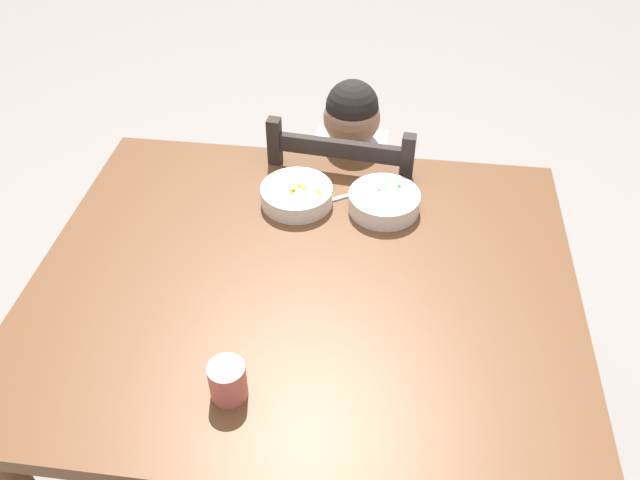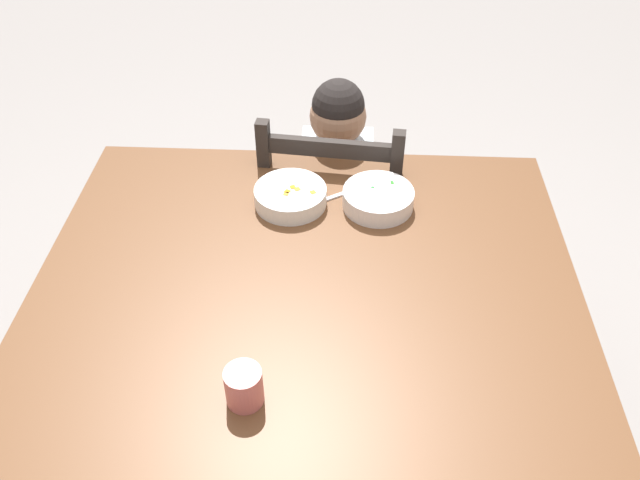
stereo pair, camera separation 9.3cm
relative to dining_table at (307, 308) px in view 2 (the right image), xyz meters
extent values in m
plane|color=gray|center=(0.00, 0.00, -0.67)|extent=(8.00, 8.00, 0.00)
cube|color=brown|center=(0.00, 0.00, 0.08)|extent=(1.28, 1.07, 0.04)
cylinder|color=brown|center=(-0.57, 0.46, -0.31)|extent=(0.07, 0.07, 0.73)
cylinder|color=brown|center=(0.57, 0.46, -0.31)|extent=(0.07, 0.07, 0.73)
cube|color=black|center=(0.06, 0.64, -0.23)|extent=(0.46, 0.46, 0.02)
cube|color=black|center=(0.26, 0.81, -0.45)|extent=(0.04, 0.04, 0.44)
cube|color=black|center=(-0.11, 0.85, -0.45)|extent=(0.04, 0.04, 0.44)
cube|color=black|center=(0.23, 0.43, -0.45)|extent=(0.04, 0.04, 0.44)
cube|color=black|center=(-0.15, 0.47, -0.45)|extent=(0.04, 0.04, 0.44)
cube|color=black|center=(0.23, 0.43, 0.01)|extent=(0.04, 0.04, 0.46)
cube|color=black|center=(-0.15, 0.47, 0.01)|extent=(0.04, 0.04, 0.46)
cube|color=black|center=(0.04, 0.45, 0.17)|extent=(0.36, 0.06, 0.05)
cube|color=black|center=(0.04, 0.45, 0.04)|extent=(0.36, 0.06, 0.05)
cube|color=silver|center=(0.06, 0.61, -0.06)|extent=(0.22, 0.14, 0.32)
sphere|color=#AA7D5F|center=(0.06, 0.61, 0.18)|extent=(0.17, 0.17, 0.17)
sphere|color=black|center=(0.06, 0.61, 0.22)|extent=(0.16, 0.16, 0.16)
cylinder|color=#3F4C72|center=(0.00, 0.49, -0.44)|extent=(0.07, 0.07, 0.46)
cylinder|color=#3F4C72|center=(0.11, 0.49, -0.44)|extent=(0.07, 0.07, 0.46)
cylinder|color=silver|center=(-0.07, 0.51, 0.02)|extent=(0.06, 0.24, 0.13)
cylinder|color=silver|center=(0.19, 0.51, 0.02)|extent=(0.06, 0.24, 0.13)
cylinder|color=white|center=(0.17, 0.29, 0.13)|extent=(0.19, 0.19, 0.05)
cylinder|color=white|center=(0.17, 0.29, 0.10)|extent=(0.09, 0.09, 0.01)
cylinder|color=#3C8F35|center=(0.17, 0.29, 0.13)|extent=(0.16, 0.16, 0.03)
sphere|color=green|center=(0.16, 0.30, 0.15)|extent=(0.01, 0.01, 0.01)
sphere|color=green|center=(0.21, 0.32, 0.15)|extent=(0.01, 0.01, 0.01)
sphere|color=#318335|center=(0.21, 0.33, 0.15)|extent=(0.01, 0.01, 0.01)
cylinder|color=white|center=(-0.06, 0.29, 0.12)|extent=(0.19, 0.19, 0.05)
cylinder|color=white|center=(-0.06, 0.29, 0.10)|extent=(0.09, 0.09, 0.01)
cylinder|color=orange|center=(-0.06, 0.29, 0.13)|extent=(0.16, 0.16, 0.03)
cube|color=orange|center=(-0.06, 0.30, 0.14)|extent=(0.02, 0.02, 0.01)
cube|color=orange|center=(-0.07, 0.28, 0.14)|extent=(0.02, 0.02, 0.01)
cube|color=orange|center=(0.00, 0.28, 0.14)|extent=(0.02, 0.02, 0.01)
cube|color=orange|center=(-0.04, 0.29, 0.14)|extent=(0.02, 0.02, 0.01)
cube|color=orange|center=(-0.07, 0.27, 0.14)|extent=(0.01, 0.01, 0.01)
cube|color=silver|center=(0.06, 0.32, 0.10)|extent=(0.09, 0.06, 0.00)
ellipsoid|color=silver|center=(0.00, 0.29, 0.10)|extent=(0.05, 0.05, 0.01)
cylinder|color=#CD6D69|center=(-0.10, -0.34, 0.14)|extent=(0.08, 0.08, 0.08)
camera|label=1|loc=(0.18, -1.08, 1.19)|focal=36.57mm
camera|label=2|loc=(0.09, -1.09, 1.19)|focal=36.57mm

